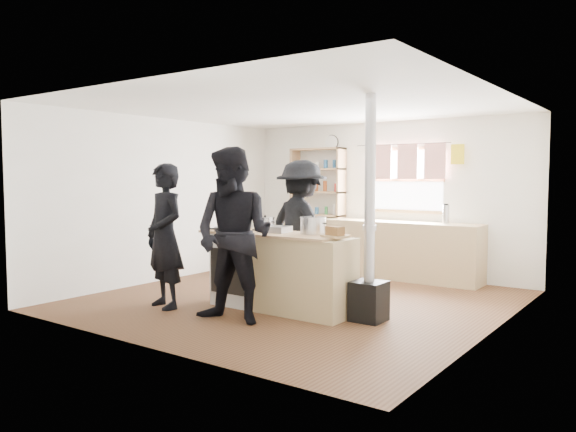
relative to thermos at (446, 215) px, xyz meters
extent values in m
cube|color=brown|center=(-1.15, -2.22, -1.05)|extent=(5.00, 5.00, 0.01)
cube|color=tan|center=(-1.15, 0.00, -0.59)|extent=(3.40, 0.55, 0.90)
cube|color=tan|center=(-2.35, 0.12, -0.11)|extent=(1.00, 0.28, 0.03)
cube|color=tan|center=(-2.35, 0.12, 0.29)|extent=(1.00, 0.28, 0.03)
cube|color=tan|center=(-2.35, 0.12, 0.69)|extent=(1.00, 0.28, 0.03)
cube|color=tan|center=(-2.35, 0.12, 1.04)|extent=(1.00, 0.28, 0.03)
cube|color=tan|center=(-2.83, 0.12, 0.46)|extent=(0.04, 0.28, 1.20)
cube|color=tan|center=(-1.87, 0.12, 0.46)|extent=(0.04, 0.28, 1.20)
cylinder|color=silver|center=(0.00, 0.00, 0.00)|extent=(0.10, 0.10, 0.28)
cube|color=silver|center=(-1.60, -2.77, -0.59)|extent=(0.60, 0.60, 0.90)
cube|color=tan|center=(-0.70, -2.77, -0.59)|extent=(1.20, 0.60, 0.90)
cube|color=tan|center=(-1.15, -2.77, -0.13)|extent=(1.84, 0.64, 0.03)
cylinder|color=black|center=(-1.73, -2.98, -0.09)|extent=(0.35, 0.35, 0.05)
cylinder|color=#22531C|center=(-1.73, -2.98, -0.07)|extent=(0.24, 0.24, 0.02)
cube|color=silver|center=(-1.14, -2.73, -0.07)|extent=(0.38, 0.30, 0.08)
cube|color=brown|center=(-1.14, -2.73, -0.05)|extent=(0.32, 0.25, 0.02)
cylinder|color=#B5B5B7|center=(-1.39, -2.60, -0.03)|extent=(0.23, 0.23, 0.16)
cylinder|color=#B5B5B7|center=(-1.39, -2.60, 0.05)|extent=(0.24, 0.24, 0.01)
sphere|color=black|center=(-1.39, -2.60, 0.07)|extent=(0.03, 0.03, 0.03)
cylinder|color=silver|center=(-0.63, -2.65, -0.02)|extent=(0.30, 0.30, 0.19)
cylinder|color=silver|center=(-0.63, -2.65, 0.09)|extent=(0.31, 0.31, 0.01)
sphere|color=black|center=(-0.63, -2.65, 0.10)|extent=(0.03, 0.03, 0.03)
cube|color=tan|center=(-0.25, -2.79, -0.10)|extent=(0.33, 0.29, 0.02)
cube|color=olive|center=(-0.25, -2.79, -0.04)|extent=(0.24, 0.18, 0.10)
cube|color=black|center=(0.10, -2.63, -0.82)|extent=(0.35, 0.35, 0.44)
cylinder|color=#ADADB2|center=(0.10, -2.63, 0.43)|extent=(0.12, 0.12, 2.06)
imported|color=black|center=(-2.23, -3.51, -0.16)|extent=(0.73, 0.56, 1.77)
imported|color=black|center=(-1.07, -3.56, -0.08)|extent=(1.04, 0.87, 1.93)
imported|color=black|center=(-1.34, -1.86, -0.13)|extent=(1.32, 0.96, 1.83)
camera|label=1|loc=(2.96, -8.15, 0.56)|focal=35.00mm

